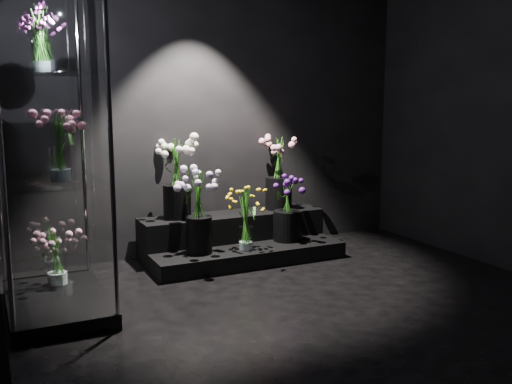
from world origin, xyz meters
TOP-DOWN VIEW (x-y plane):
  - floor at (0.00, 0.00)m, footprint 4.00×4.00m
  - wall_back at (0.00, 2.00)m, footprint 4.00×0.00m
  - display_riser at (0.06, 1.65)m, footprint 1.78×0.79m
  - display_case at (-1.65, 0.93)m, footprint 0.66×1.10m
  - bouquet_orange_bells at (0.00, 1.33)m, footprint 0.26×0.26m
  - bouquet_lilac at (-0.41, 1.42)m, footprint 0.49×0.49m
  - bouquet_purple at (0.49, 1.47)m, footprint 0.36×0.36m
  - bouquet_cream_roses at (-0.48, 1.78)m, footprint 0.47×0.47m
  - bouquet_pink_roses at (0.55, 1.76)m, footprint 0.39×0.39m
  - bouquet_case_pink at (-1.60, 0.77)m, footprint 0.34×0.34m
  - bouquet_case_magenta at (-1.64, 1.09)m, footprint 0.26×0.26m
  - bouquet_case_base_pink at (-1.61, 1.19)m, footprint 0.33×0.33m

SIDE VIEW (x-z plane):
  - floor at x=0.00m, z-range 0.00..0.00m
  - display_riser at x=0.06m, z-range -0.03..0.36m
  - bouquet_case_base_pink at x=-1.61m, z-range 0.13..0.55m
  - bouquet_orange_bells at x=0.00m, z-range 0.16..0.70m
  - bouquet_purple at x=0.49m, z-range 0.18..0.79m
  - bouquet_lilac at x=-0.41m, z-range 0.21..0.93m
  - bouquet_pink_roses at x=0.55m, z-range 0.44..1.14m
  - bouquet_cream_roses at x=-0.48m, z-range 0.45..1.19m
  - bouquet_case_pink at x=-1.60m, z-range 0.95..1.42m
  - display_case at x=-1.65m, z-range 0.00..2.41m
  - wall_back at x=0.00m, z-range -0.60..3.40m
  - bouquet_case_magenta at x=-1.64m, z-range 1.66..2.07m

